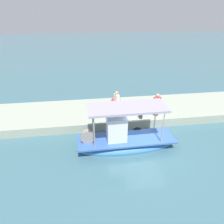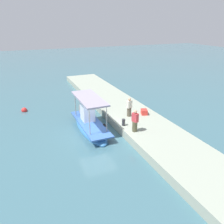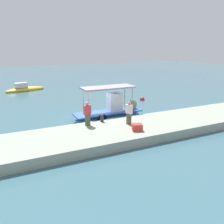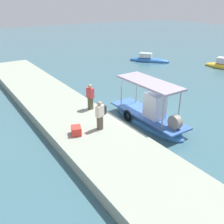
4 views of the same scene
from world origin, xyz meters
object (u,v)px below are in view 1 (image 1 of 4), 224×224
(fisherman_near_bollard, at_px, (157,106))
(fisherman_by_crate, at_px, (117,103))
(cargo_crate, at_px, (116,101))
(main_fishing_boat, at_px, (124,140))
(mooring_bollard, at_px, (141,115))

(fisherman_near_bollard, xyz_separation_m, fisherman_by_crate, (2.68, -0.91, -0.02))
(cargo_crate, bearing_deg, main_fishing_boat, 87.21)
(fisherman_by_crate, distance_m, mooring_bollard, 2.00)
(main_fishing_boat, distance_m, fisherman_near_bollard, 3.84)
(fisherman_by_crate, height_order, mooring_bollard, fisherman_by_crate)
(mooring_bollard, relative_size, cargo_crate, 0.85)
(mooring_bollard, bearing_deg, main_fishing_boat, 54.15)
(mooring_bollard, bearing_deg, cargo_crate, -62.64)
(fisherman_near_bollard, relative_size, fisherman_by_crate, 1.02)
(fisherman_near_bollard, distance_m, mooring_bollard, 1.32)
(fisherman_near_bollard, distance_m, cargo_crate, 3.45)
(main_fishing_boat, xyz_separation_m, fisherman_near_bollard, (-2.76, -2.51, 0.87))
(main_fishing_boat, height_order, fisherman_by_crate, main_fishing_boat)
(fisherman_by_crate, height_order, cargo_crate, fisherman_by_crate)
(fisherman_near_bollard, height_order, cargo_crate, fisherman_near_bollard)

